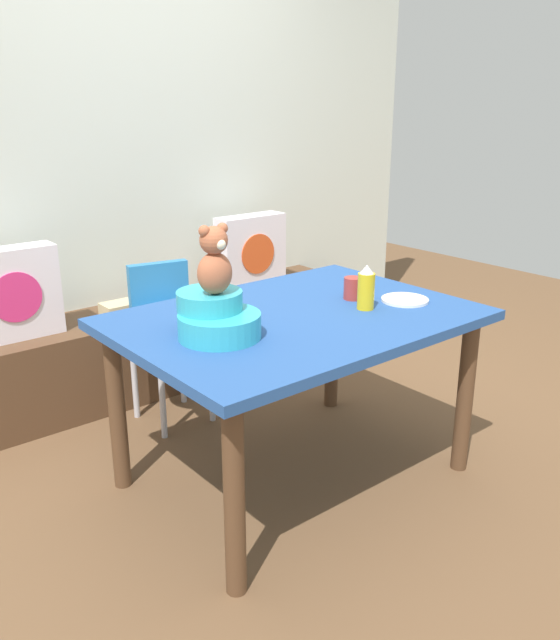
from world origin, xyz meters
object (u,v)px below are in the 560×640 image
at_px(dining_table, 296,336).
at_px(infant_seat_teal, 216,317).
at_px(pillow_floral_left, 11,294).
at_px(teddy_bear, 214,261).
at_px(dinner_plate_near, 405,300).
at_px(pillow_floral_right, 251,252).
at_px(ketchup_bottle, 366,288).
at_px(coffee_mug, 353,288).
at_px(highchair, 169,322).
at_px(book_stack, 121,308).

xyz_separation_m(dining_table, infant_seat_teal, (-0.39, -0.01, 0.16)).
bearing_deg(pillow_floral_left, teddy_bear, -74.88).
height_order(dining_table, infant_seat_teal, infant_seat_teal).
distance_m(teddy_bear, dinner_plate_near, 0.92).
relative_size(dining_table, dinner_plate_near, 6.98).
bearing_deg(pillow_floral_right, infant_seat_teal, -131.26).
xyz_separation_m(ketchup_bottle, coffee_mug, (0.06, 0.13, -0.04)).
bearing_deg(teddy_bear, infant_seat_teal, 90.00).
height_order(pillow_floral_right, coffee_mug, pillow_floral_right).
relative_size(pillow_floral_left, highchair, 0.56).
height_order(pillow_floral_right, book_stack, pillow_floral_right).
bearing_deg(highchair, ketchup_bottle, -67.55).
bearing_deg(teddy_bear, pillow_floral_right, 48.76).
height_order(book_stack, ketchup_bottle, ketchup_bottle).
relative_size(highchair, dinner_plate_near, 3.95).
bearing_deg(pillow_floral_right, dinner_plate_near, -99.18).
xyz_separation_m(pillow_floral_left, infant_seat_teal, (0.33, -1.24, 0.13)).
height_order(pillow_floral_left, book_stack, pillow_floral_left).
bearing_deg(ketchup_bottle, dining_table, 154.88).
height_order(infant_seat_teal, ketchup_bottle, ketchup_bottle).
relative_size(infant_seat_teal, dinner_plate_near, 1.65).
distance_m(pillow_floral_left, teddy_bear, 1.33).
xyz_separation_m(pillow_floral_right, dinner_plate_near, (-0.22, -1.39, 0.07)).
relative_size(book_stack, teddy_bear, 0.80).
distance_m(dining_table, dinner_plate_near, 0.51).
distance_m(infant_seat_teal, ketchup_bottle, 0.66).
bearing_deg(pillow_floral_left, coffee_mug, -49.29).
bearing_deg(pillow_floral_left, dinner_plate_near, -49.25).
distance_m(book_stack, infant_seat_teal, 1.32).
xyz_separation_m(ketchup_bottle, dinner_plate_near, (0.21, -0.03, -0.08)).
distance_m(highchair, dinner_plate_near, 1.16).
height_order(pillow_floral_right, highchair, pillow_floral_right).
distance_m(dining_table, ketchup_bottle, 0.35).
bearing_deg(pillow_floral_right, book_stack, 178.60).
bearing_deg(pillow_floral_right, ketchup_bottle, -107.69).
xyz_separation_m(pillow_floral_right, book_stack, (-0.86, 0.02, -0.19)).
height_order(dining_table, ketchup_bottle, ketchup_bottle).
relative_size(highchair, teddy_bear, 3.16).
height_order(infant_seat_teal, coffee_mug, infant_seat_teal).
bearing_deg(infant_seat_teal, book_stack, 79.77).
bearing_deg(teddy_bear, highchair, 72.12).
bearing_deg(book_stack, teddy_bear, -100.23).
distance_m(pillow_floral_right, teddy_bear, 1.68).
distance_m(dining_table, teddy_bear, 0.54).
relative_size(pillow_floral_left, ketchup_bottle, 2.38).
xyz_separation_m(highchair, dinner_plate_near, (0.60, -0.97, 0.22)).
distance_m(dining_table, infant_seat_teal, 0.42).
xyz_separation_m(pillow_floral_left, coffee_mug, (1.05, -1.22, 0.11)).
bearing_deg(dinner_plate_near, teddy_bear, 170.13).
bearing_deg(dinner_plate_near, pillow_floral_left, 130.75).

